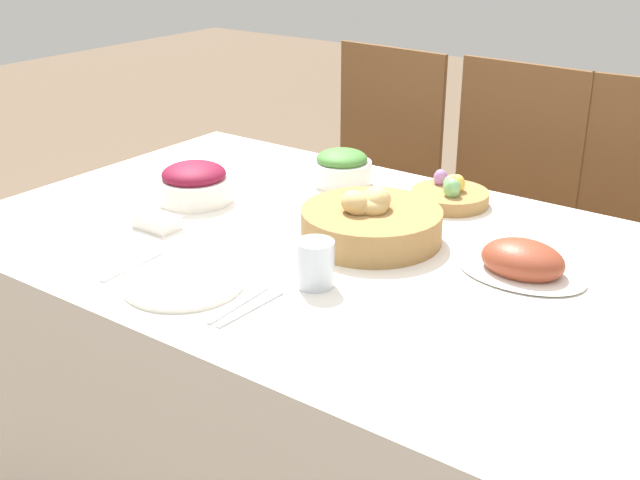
# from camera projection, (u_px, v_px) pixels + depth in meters

# --- Properties ---
(dining_table) EXTENTS (1.67, 1.05, 0.76)m
(dining_table) POSITION_uv_depth(u_px,v_px,m) (331.00, 388.00, 1.93)
(dining_table) COLOR white
(dining_table) RESTS_ON ground
(chair_far_right) EXTENTS (0.44, 0.44, 1.01)m
(chair_far_right) POSITION_uv_depth(u_px,v_px,m) (633.00, 254.00, 2.27)
(chair_far_right) COLOR brown
(chair_far_right) RESTS_ON ground
(chair_far_left) EXTENTS (0.45, 0.45, 1.01)m
(chair_far_left) POSITION_uv_depth(u_px,v_px,m) (368.00, 191.00, 2.75)
(chair_far_left) COLOR brown
(chair_far_left) RESTS_ON ground
(chair_far_center) EXTENTS (0.44, 0.44, 1.01)m
(chair_far_center) POSITION_uv_depth(u_px,v_px,m) (495.00, 221.00, 2.50)
(chair_far_center) COLOR brown
(chair_far_center) RESTS_ON ground
(bread_basket) EXTENTS (0.31, 0.31, 0.12)m
(bread_basket) POSITION_uv_depth(u_px,v_px,m) (371.00, 222.00, 1.77)
(bread_basket) COLOR #9E7542
(bread_basket) RESTS_ON dining_table
(egg_basket) EXTENTS (0.19, 0.19, 0.08)m
(egg_basket) POSITION_uv_depth(u_px,v_px,m) (450.00, 195.00, 1.99)
(egg_basket) COLOR #9E7542
(egg_basket) RESTS_ON dining_table
(ham_platter) EXTENTS (0.27, 0.19, 0.08)m
(ham_platter) POSITION_uv_depth(u_px,v_px,m) (522.00, 263.00, 1.62)
(ham_platter) COLOR silver
(ham_platter) RESTS_ON dining_table
(green_salad_bowl) EXTENTS (0.16, 0.16, 0.09)m
(green_salad_bowl) POSITION_uv_depth(u_px,v_px,m) (342.00, 168.00, 2.13)
(green_salad_bowl) COLOR silver
(green_salad_bowl) RESTS_ON dining_table
(beet_salad_bowl) EXTENTS (0.19, 0.19, 0.10)m
(beet_salad_bowl) POSITION_uv_depth(u_px,v_px,m) (194.00, 183.00, 2.01)
(beet_salad_bowl) COLOR silver
(beet_salad_bowl) RESTS_ON dining_table
(dinner_plate) EXTENTS (0.24, 0.24, 0.01)m
(dinner_plate) POSITION_uv_depth(u_px,v_px,m) (183.00, 283.00, 1.58)
(dinner_plate) COLOR silver
(dinner_plate) RESTS_ON dining_table
(fork) EXTENTS (0.02, 0.17, 0.00)m
(fork) POSITION_uv_depth(u_px,v_px,m) (134.00, 266.00, 1.66)
(fork) COLOR silver
(fork) RESTS_ON dining_table
(knife) EXTENTS (0.02, 0.17, 0.00)m
(knife) POSITION_uv_depth(u_px,v_px,m) (239.00, 304.00, 1.50)
(knife) COLOR silver
(knife) RESTS_ON dining_table
(spoon) EXTENTS (0.02, 0.17, 0.00)m
(spoon) POSITION_uv_depth(u_px,v_px,m) (251.00, 309.00, 1.49)
(spoon) COLOR silver
(spoon) RESTS_ON dining_table
(drinking_cup) EXTENTS (0.08, 0.08, 0.09)m
(drinking_cup) POSITION_uv_depth(u_px,v_px,m) (315.00, 264.00, 1.57)
(drinking_cup) COLOR silver
(drinking_cup) RESTS_ON dining_table
(butter_dish) EXTENTS (0.10, 0.06, 0.03)m
(butter_dish) POSITION_uv_depth(u_px,v_px,m) (157.00, 222.00, 1.85)
(butter_dish) COLOR silver
(butter_dish) RESTS_ON dining_table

